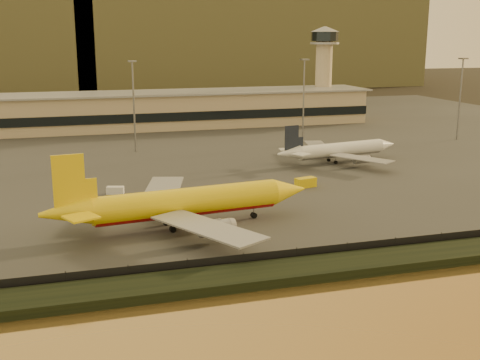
% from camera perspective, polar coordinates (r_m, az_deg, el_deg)
% --- Properties ---
extents(ground, '(900.00, 900.00, 0.00)m').
position_cam_1_polar(ground, '(98.90, 1.50, -5.47)').
color(ground, black).
rests_on(ground, ground).
extents(embankment, '(320.00, 7.00, 1.40)m').
position_cam_1_polar(embankment, '(83.67, 5.11, -8.63)').
color(embankment, black).
rests_on(embankment, ground).
extents(tarmac, '(320.00, 220.00, 0.20)m').
position_cam_1_polar(tarmac, '(188.96, -7.37, 3.63)').
color(tarmac, '#2D2D2D').
rests_on(tarmac, ground).
extents(perimeter_fence, '(300.00, 0.05, 2.20)m').
position_cam_1_polar(perimeter_fence, '(86.92, 4.15, -7.32)').
color(perimeter_fence, black).
rests_on(perimeter_fence, tarmac).
extents(terminal_building, '(202.00, 25.00, 12.60)m').
position_cam_1_polar(terminal_building, '(216.56, -12.54, 6.32)').
color(terminal_building, tan).
rests_on(terminal_building, tarmac).
extents(control_tower, '(11.20, 11.20, 35.50)m').
position_cam_1_polar(control_tower, '(241.39, 7.96, 10.89)').
color(control_tower, tan).
rests_on(control_tower, tarmac).
extents(apron_light_masts, '(152.20, 12.20, 25.40)m').
position_cam_1_polar(apron_light_masts, '(170.53, -1.41, 7.97)').
color(apron_light_masts, slate).
rests_on(apron_light_masts, tarmac).
extents(distant_hills, '(470.00, 160.00, 70.00)m').
position_cam_1_polar(distant_hills, '(429.06, -15.70, 12.92)').
color(distant_hills, brown).
rests_on(distant_hills, ground).
extents(dhl_cargo_jet, '(47.14, 45.88, 14.07)m').
position_cam_1_polar(dhl_cargo_jet, '(102.84, -5.44, -2.21)').
color(dhl_cargo_jet, yellow).
rests_on(dhl_cargo_jet, tarmac).
extents(white_narrowbody_jet, '(36.35, 35.04, 10.47)m').
position_cam_1_polar(white_narrowbody_jet, '(158.11, 9.34, 2.82)').
color(white_narrowbody_jet, silver).
rests_on(white_narrowbody_jet, tarmac).
extents(gse_vehicle_yellow, '(4.94, 3.08, 2.06)m').
position_cam_1_polar(gse_vehicle_yellow, '(130.96, 6.24, -0.23)').
color(gse_vehicle_yellow, yellow).
rests_on(gse_vehicle_yellow, tarmac).
extents(gse_vehicle_white, '(3.77, 2.45, 1.57)m').
position_cam_1_polar(gse_vehicle_white, '(127.26, -11.74, -0.96)').
color(gse_vehicle_white, silver).
rests_on(gse_vehicle_white, tarmac).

